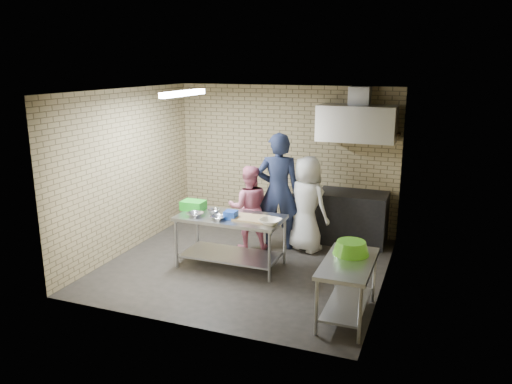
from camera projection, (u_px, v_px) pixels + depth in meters
floor at (246, 265)px, 7.89m from camera, size 4.20×4.20×0.00m
ceiling at (245, 91)px, 7.22m from camera, size 4.20×4.20×0.00m
back_wall at (285, 159)px, 9.36m from camera, size 4.20×0.06×2.70m
front_wall at (180, 219)px, 5.74m from camera, size 4.20×0.06×2.70m
left_wall at (127, 171)px, 8.28m from camera, size 0.06×4.00×2.70m
right_wall at (388, 194)px, 6.83m from camera, size 0.06×4.00×2.70m
prep_table at (231, 241)px, 7.77m from camera, size 1.62×0.81×0.81m
side_counter at (347, 290)px, 6.18m from camera, size 0.60×1.20×0.75m
stove at (352, 218)px, 8.81m from camera, size 1.20×0.70×0.90m
range_hood at (357, 123)px, 8.44m from camera, size 1.30×0.60×0.60m
hood_duct at (360, 96)px, 8.46m from camera, size 0.35×0.30×0.30m
wall_shelf at (376, 133)px, 8.55m from camera, size 0.80×0.20×0.04m
fluorescent_fixture at (183, 93)px, 7.58m from camera, size 0.10×1.25×0.08m
green_crate at (193, 205)px, 8.00m from camera, size 0.36×0.27×0.14m
blue_tub at (231, 215)px, 7.55m from camera, size 0.18×0.18×0.12m
cutting_board at (251, 218)px, 7.53m from camera, size 0.50×0.38×0.03m
mixing_bowl_a at (195, 214)px, 7.65m from camera, size 0.29×0.29×0.06m
mixing_bowl_b at (214, 211)px, 7.81m from camera, size 0.22×0.22×0.06m
mixing_bowl_c at (218, 218)px, 7.50m from camera, size 0.27×0.27×0.06m
ceramic_bowl at (270, 222)px, 7.28m from camera, size 0.36×0.36×0.08m
green_basin at (351, 248)px, 6.30m from camera, size 0.46×0.46×0.17m
bottle_red at (362, 126)px, 8.61m from camera, size 0.07×0.07×0.18m
man_navy at (278, 191)px, 8.41m from camera, size 0.84×0.68×1.99m
woman_pink at (249, 207)px, 8.46m from camera, size 0.85×0.76×1.44m
woman_white at (307, 204)px, 8.35m from camera, size 0.93×0.79×1.61m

